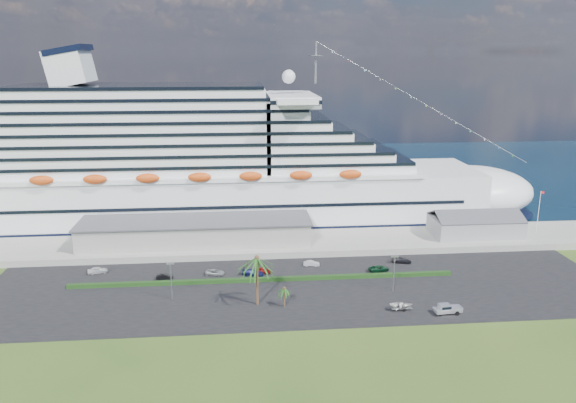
{
  "coord_description": "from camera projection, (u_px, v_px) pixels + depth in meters",
  "views": [
    {
      "loc": [
        -13.35,
        -103.6,
        51.11
      ],
      "look_at": [
        -1.26,
        30.0,
        15.2
      ],
      "focal_mm": 35.0,
      "sensor_mm": 36.0,
      "label": 1
    }
  ],
  "objects": [
    {
      "name": "wharf",
      "position": [
        289.0,
        243.0,
        152.3
      ],
      "size": [
        240.0,
        20.0,
        1.8
      ],
      "primitive_type": "cube",
      "color": "gray",
      "rests_on": "ground"
    },
    {
      "name": "flagpole",
      "position": [
        539.0,
        210.0,
        156.49
      ],
      "size": [
        1.08,
        0.16,
        12.0
      ],
      "color": "silver",
      "rests_on": "wharf"
    },
    {
      "name": "cruise_ship",
      "position": [
        211.0,
        169.0,
        169.43
      ],
      "size": [
        191.0,
        38.0,
        54.0
      ],
      "color": "silver",
      "rests_on": "ground"
    },
    {
      "name": "parked_car_6",
      "position": [
        379.0,
        269.0,
        134.41
      ],
      "size": [
        5.4,
        3.37,
        1.39
      ],
      "primitive_type": "imported",
      "rotation": [
        0.0,
        0.0,
        1.8
      ],
      "color": "#0C321C",
      "rests_on": "asphalt_lot"
    },
    {
      "name": "lamp_post_left",
      "position": [
        171.0,
        277.0,
        117.93
      ],
      "size": [
        1.6,
        0.35,
        8.27
      ],
      "color": "gray",
      "rests_on": "asphalt_lot"
    },
    {
      "name": "ground",
      "position": [
        307.0,
        311.0,
        114.05
      ],
      "size": [
        420.0,
        420.0,
        0.0
      ],
      "primitive_type": "plane",
      "color": "#314F1A",
      "rests_on": "ground"
    },
    {
      "name": "boat_trailer",
      "position": [
        401.0,
        305.0,
        114.19
      ],
      "size": [
        5.29,
        3.35,
        1.53
      ],
      "color": "gray",
      "rests_on": "asphalt_lot"
    },
    {
      "name": "port_shed",
      "position": [
        475.0,
        225.0,
        155.92
      ],
      "size": [
        24.0,
        12.31,
        7.37
      ],
      "color": "gray",
      "rests_on": "wharf"
    },
    {
      "name": "palm_tall",
      "position": [
        257.0,
        264.0,
        114.65
      ],
      "size": [
        8.82,
        8.82,
        11.13
      ],
      "color": "#47301E",
      "rests_on": "ground"
    },
    {
      "name": "asphalt_lot",
      "position": [
        301.0,
        289.0,
        124.62
      ],
      "size": [
        140.0,
        38.0,
        0.12
      ],
      "primitive_type": "cube",
      "color": "black",
      "rests_on": "ground"
    },
    {
      "name": "water",
      "position": [
        270.0,
        175.0,
        239.11
      ],
      "size": [
        420.0,
        160.0,
        0.02
      ],
      "primitive_type": "cube",
      "color": "black",
      "rests_on": "ground"
    },
    {
      "name": "parked_car_2",
      "position": [
        215.0,
        272.0,
        132.2
      ],
      "size": [
        4.85,
        2.96,
        1.26
      ],
      "primitive_type": "imported",
      "rotation": [
        0.0,
        0.0,
        1.37
      ],
      "color": "#9DA1A6",
      "rests_on": "asphalt_lot"
    },
    {
      "name": "terminal_building",
      "position": [
        196.0,
        231.0,
        149.06
      ],
      "size": [
        61.0,
        15.0,
        6.3
      ],
      "color": "gray",
      "rests_on": "wharf"
    },
    {
      "name": "parked_car_0",
      "position": [
        98.0,
        270.0,
        133.17
      ],
      "size": [
        4.92,
        2.99,
        1.57
      ],
      "primitive_type": "imported",
      "rotation": [
        0.0,
        0.0,
        1.84
      ],
      "color": "silver",
      "rests_on": "asphalt_lot"
    },
    {
      "name": "hedge",
      "position": [
        264.0,
        279.0,
        128.6
      ],
      "size": [
        88.0,
        1.1,
        0.9
      ],
      "primitive_type": "cube",
      "color": "black",
      "rests_on": "asphalt_lot"
    },
    {
      "name": "parked_car_5",
      "position": [
        311.0,
        263.0,
        137.81
      ],
      "size": [
        4.07,
        1.92,
        1.29
      ],
      "primitive_type": "imported",
      "rotation": [
        0.0,
        0.0,
        1.43
      ],
      "color": "silver",
      "rests_on": "asphalt_lot"
    },
    {
      "name": "parked_car_1",
      "position": [
        165.0,
        277.0,
        129.78
      ],
      "size": [
        3.85,
        1.57,
        1.24
      ],
      "primitive_type": "imported",
      "rotation": [
        0.0,
        0.0,
        1.64
      ],
      "color": "black",
      "rests_on": "asphalt_lot"
    },
    {
      "name": "parked_car_3",
      "position": [
        253.0,
        272.0,
        131.86
      ],
      "size": [
        5.56,
        3.55,
        1.5
      ],
      "primitive_type": "imported",
      "rotation": [
        0.0,
        0.0,
        1.27
      ],
      "color": "#171B53",
      "rests_on": "asphalt_lot"
    },
    {
      "name": "palm_short",
      "position": [
        284.0,
        291.0,
        115.11
      ],
      "size": [
        3.53,
        3.53,
        4.56
      ],
      "color": "#47301E",
      "rests_on": "ground"
    },
    {
      "name": "parked_car_7",
      "position": [
        401.0,
        260.0,
        139.82
      ],
      "size": [
        5.22,
        2.99,
        1.42
      ],
      "primitive_type": "imported",
      "rotation": [
        0.0,
        0.0,
        1.36
      ],
      "color": "black",
      "rests_on": "asphalt_lot"
    },
    {
      "name": "pickup_truck",
      "position": [
        447.0,
        309.0,
        112.61
      ],
      "size": [
        5.77,
        2.61,
        1.97
      ],
      "color": "black",
      "rests_on": "asphalt_lot"
    },
    {
      "name": "lamp_post_right",
      "position": [
        394.0,
        269.0,
        122.11
      ],
      "size": [
        1.6,
        0.35,
        8.27
      ],
      "color": "gray",
      "rests_on": "asphalt_lot"
    },
    {
      "name": "parked_car_4",
      "position": [
        263.0,
        270.0,
        133.4
      ],
      "size": [
        4.26,
        2.8,
        1.35
      ],
      "primitive_type": "imported",
      "rotation": [
        0.0,
        0.0,
        1.24
      ],
      "color": "maroon",
      "rests_on": "asphalt_lot"
    }
  ]
}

